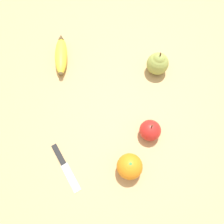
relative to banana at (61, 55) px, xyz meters
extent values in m
plane|color=tan|center=(0.20, 0.12, -0.02)|extent=(3.00, 3.00, 0.00)
ellipsoid|color=yellow|center=(0.00, 0.00, 0.00)|extent=(0.18, 0.09, 0.04)
cone|color=brown|center=(-0.08, -0.02, 0.01)|extent=(0.03, 0.03, 0.03)
sphere|color=brown|center=(0.08, 0.02, 0.00)|extent=(0.02, 0.02, 0.02)
sphere|color=orange|center=(0.37, 0.31, 0.02)|extent=(0.08, 0.08, 0.08)
cylinder|color=#3D8438|center=(0.37, 0.31, 0.05)|extent=(0.01, 0.01, 0.00)
sphere|color=#99A84C|center=(-0.01, 0.36, 0.02)|extent=(0.08, 0.08, 0.08)
sphere|color=#99A84C|center=(-0.01, 0.36, 0.04)|extent=(0.05, 0.05, 0.05)
cylinder|color=#4C3319|center=(-0.01, 0.36, 0.07)|extent=(0.01, 0.01, 0.02)
ellipsoid|color=red|center=(0.25, 0.36, 0.01)|extent=(0.07, 0.07, 0.06)
cylinder|color=#4C3319|center=(0.25, 0.36, 0.05)|extent=(0.00, 0.00, 0.01)
cube|color=silver|center=(0.43, 0.14, -0.02)|extent=(0.08, 0.08, 0.00)
cube|color=black|center=(0.37, 0.09, -0.02)|extent=(0.07, 0.06, 0.01)
camera|label=1|loc=(0.50, 0.28, 0.66)|focal=35.00mm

